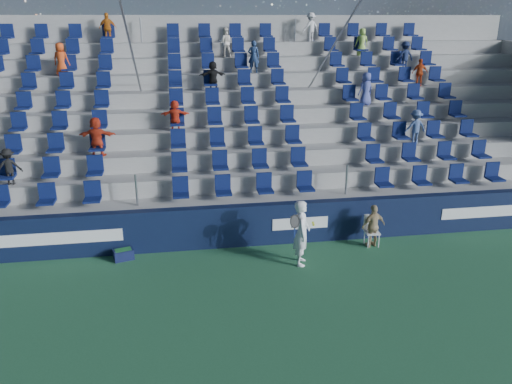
% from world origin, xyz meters
% --- Properties ---
extents(ground, '(70.00, 70.00, 0.00)m').
position_xyz_m(ground, '(0.00, 0.00, 0.00)').
color(ground, '#2B6540').
rests_on(ground, ground).
extents(sponsor_wall, '(24.00, 0.32, 1.20)m').
position_xyz_m(sponsor_wall, '(0.00, 3.15, 0.60)').
color(sponsor_wall, '#0E1734').
rests_on(sponsor_wall, ground).
extents(grandstand, '(24.00, 8.17, 6.63)m').
position_xyz_m(grandstand, '(-0.00, 8.24, 2.14)').
color(grandstand, '#A0A09B').
rests_on(grandstand, ground).
extents(tennis_player, '(0.69, 0.72, 1.76)m').
position_xyz_m(tennis_player, '(1.24, 1.79, 0.88)').
color(tennis_player, white).
rests_on(tennis_player, ground).
extents(line_judge_chair, '(0.40, 0.41, 0.88)m').
position_xyz_m(line_judge_chair, '(3.48, 2.64, 0.50)').
color(line_judge_chair, white).
rests_on(line_judge_chair, ground).
extents(line_judge, '(0.77, 0.45, 1.24)m').
position_xyz_m(line_judge, '(3.48, 2.50, 0.62)').
color(line_judge, tan).
rests_on(line_judge, ground).
extents(ball_bin, '(0.58, 0.46, 0.29)m').
position_xyz_m(ball_bin, '(-3.40, 2.75, 0.16)').
color(ball_bin, '#0F163A').
rests_on(ball_bin, ground).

